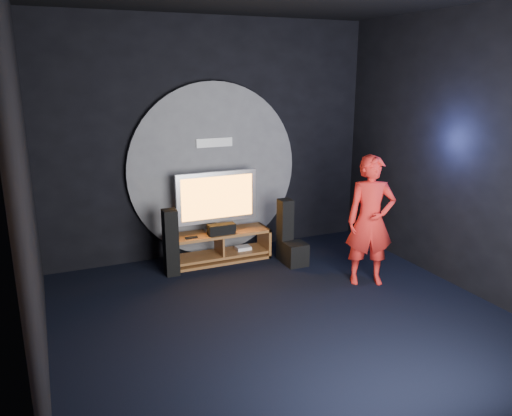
{
  "coord_description": "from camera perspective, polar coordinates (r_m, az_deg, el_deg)",
  "views": [
    {
      "loc": [
        -2.35,
        -4.56,
        2.73
      ],
      "look_at": [
        0.09,
        1.05,
        1.05
      ],
      "focal_mm": 35.0,
      "sensor_mm": 36.0,
      "label": 1
    }
  ],
  "objects": [
    {
      "name": "center_speaker",
      "position": [
        7.24,
        -3.97,
        -2.42
      ],
      "size": [
        0.4,
        0.15,
        0.15
      ],
      "primitive_type": "cube",
      "color": "black",
      "rests_on": "media_console"
    },
    {
      "name": "front_wall",
      "position": [
        3.28,
        24.08,
        -3.47
      ],
      "size": [
        5.0,
        0.04,
        3.5
      ],
      "primitive_type": "cube",
      "color": "black",
      "rests_on": "ground"
    },
    {
      "name": "floor",
      "position": [
        5.82,
        3.43,
        -12.68
      ],
      "size": [
        5.0,
        5.0,
        0.0
      ],
      "primitive_type": "plane",
      "color": "black",
      "rests_on": "ground"
    },
    {
      "name": "back_wall",
      "position": [
        7.51,
        -5.06,
        7.8
      ],
      "size": [
        5.0,
        0.04,
        3.5
      ],
      "primitive_type": "cube",
      "color": "black",
      "rests_on": "ground"
    },
    {
      "name": "remote",
      "position": [
        7.12,
        -7.39,
        -3.37
      ],
      "size": [
        0.18,
        0.05,
        0.02
      ],
      "primitive_type": "cube",
      "color": "black",
      "rests_on": "media_console"
    },
    {
      "name": "right_wall",
      "position": [
        6.73,
        23.14,
        5.75
      ],
      "size": [
        0.04,
        5.0,
        3.5
      ],
      "primitive_type": "cube",
      "color": "black",
      "rests_on": "ground"
    },
    {
      "name": "player",
      "position": [
        6.64,
        12.94,
        -1.43
      ],
      "size": [
        0.73,
        0.62,
        1.72
      ],
      "primitive_type": "imported",
      "rotation": [
        0.0,
        0.0,
        -0.39
      ],
      "color": "red",
      "rests_on": "ground"
    },
    {
      "name": "media_console",
      "position": [
        7.44,
        -4.16,
        -4.6
      ],
      "size": [
        1.5,
        0.45,
        0.45
      ],
      "color": "#9B5E2F",
      "rests_on": "ground"
    },
    {
      "name": "subwoofer",
      "position": [
        7.3,
        4.53,
        -5.26
      ],
      "size": [
        0.3,
        0.3,
        0.33
      ],
      "primitive_type": "cube",
      "color": "black",
      "rests_on": "ground"
    },
    {
      "name": "tower_speaker_right",
      "position": [
        7.38,
        3.34,
        -2.54
      ],
      "size": [
        0.19,
        0.21,
        0.93
      ],
      "primitive_type": "cube",
      "color": "black",
      "rests_on": "ground"
    },
    {
      "name": "tower_speaker_left",
      "position": [
        6.94,
        -9.72,
        -3.92
      ],
      "size": [
        0.19,
        0.21,
        0.93
      ],
      "primitive_type": "cube",
      "color": "black",
      "rests_on": "ground"
    },
    {
      "name": "wall_disc_panel",
      "position": [
        7.53,
        -4.85,
        4.36
      ],
      "size": [
        2.6,
        0.11,
        2.6
      ],
      "color": "#515156",
      "rests_on": "ground"
    },
    {
      "name": "left_wall",
      "position": [
        4.67,
        -24.74,
        1.79
      ],
      "size": [
        0.04,
        5.0,
        3.5
      ],
      "primitive_type": "cube",
      "color": "black",
      "rests_on": "ground"
    },
    {
      "name": "tv",
      "position": [
        7.28,
        -4.5,
        1.05
      ],
      "size": [
        1.21,
        0.22,
        0.89
      ],
      "color": "silver",
      "rests_on": "media_console"
    }
  ]
}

